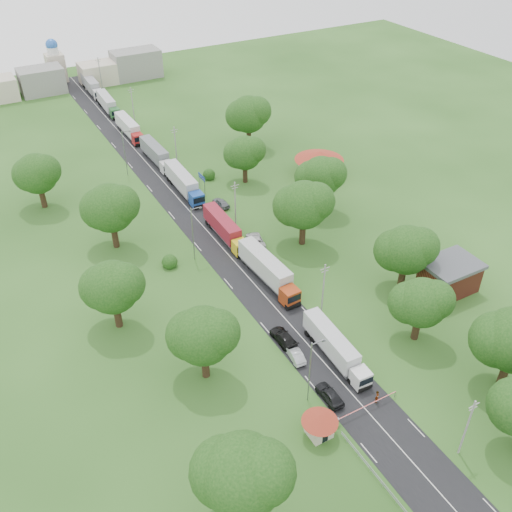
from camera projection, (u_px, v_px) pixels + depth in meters
ground at (266, 298)px, 88.67m from camera, size 260.00×260.00×0.00m
road at (211, 236)px, 102.86m from camera, size 8.00×200.00×0.04m
boom_barrier at (359, 410)px, 69.86m from camera, size 9.22×0.35×1.18m
guard_booth at (320, 422)px, 66.81m from camera, size 4.40×4.40×3.45m
guard_rail at (387, 493)px, 61.85m from camera, size 0.10×17.00×1.70m
info_sign at (202, 180)px, 113.81m from camera, size 0.12×3.10×4.10m
pole_0 at (467, 427)px, 63.26m from camera, size 1.60×0.24×9.00m
pole_1 at (323, 288)px, 83.13m from camera, size 1.60×0.24×9.00m
pole_2 at (235, 203)px, 103.01m from camera, size 1.60×0.24×9.00m
pole_3 at (176, 146)px, 122.89m from camera, size 1.60×0.24×9.00m
pole_4 at (133, 104)px, 142.76m from camera, size 1.60×0.24×9.00m
pole_5 at (100, 73)px, 162.64m from camera, size 1.60×0.24×9.00m
lamp_0 at (311, 369)px, 69.12m from camera, size 2.03×0.22×10.00m
lamp_1 at (193, 231)px, 93.97m from camera, size 2.03×0.22×10.00m
lamp_2 at (125, 151)px, 118.81m from camera, size 2.03×0.22×10.00m
tree_2 at (421, 302)px, 77.66m from camera, size 8.00×8.00×10.10m
tree_3 at (406, 249)px, 86.77m from camera, size 8.80×8.80×11.07m
tree_4 at (303, 204)px, 96.43m from camera, size 9.60×9.60×12.05m
tree_5 at (321, 176)px, 106.02m from camera, size 8.80×8.80×11.07m
tree_6 at (244, 153)px, 115.68m from camera, size 8.00×8.00×10.10m
tree_7 at (248, 114)px, 129.16m from camera, size 9.60×9.60×12.05m
tree_9 at (242, 473)px, 55.01m from camera, size 9.60×9.60×12.05m
tree_10 at (203, 335)px, 71.54m from camera, size 8.80×8.80×11.07m
tree_11 at (112, 286)px, 79.42m from camera, size 8.80×8.80×11.07m
tree_12 at (110, 207)px, 95.63m from camera, size 9.60×9.60×12.05m
tree_13 at (37, 173)px, 107.03m from camera, size 8.80×8.80×11.07m
house_brick at (449, 276)px, 88.86m from camera, size 8.60×6.60×5.20m
house_cream at (319, 160)px, 119.67m from camera, size 10.08×10.08×5.80m
distant_town at (79, 75)px, 164.99m from camera, size 52.00×8.00×8.00m
church at (55, 63)px, 167.71m from camera, size 5.00×5.00×12.30m
truck_0 at (335, 347)px, 77.21m from camera, size 2.79×13.57×3.75m
truck_1 at (268, 270)px, 90.77m from camera, size 3.20×15.35×4.24m
truck_2 at (224, 228)px, 101.21m from camera, size 2.50×13.82×3.83m
truck_3 at (183, 182)px, 114.59m from camera, size 2.81×15.06×4.17m
truck_4 at (156, 154)px, 125.59m from camera, size 2.68×14.20×3.93m
truck_5 at (129, 127)px, 137.37m from camera, size 2.59×14.22×3.94m
truck_6 at (108, 103)px, 150.34m from camera, size 2.84×14.06×3.89m
truck_7 at (91, 85)px, 161.42m from camera, size 2.90×14.69×4.07m
car_lane_front at (330, 395)px, 71.97m from camera, size 1.87×4.61×1.57m
car_lane_mid at (295, 354)px, 77.84m from camera, size 1.98×4.43×1.41m
car_lane_rear at (284, 338)px, 80.36m from camera, size 2.20×5.34×1.55m
car_verge_near at (255, 240)px, 100.34m from camera, size 3.56×5.84×1.51m
car_verge_far at (221, 203)px, 110.88m from camera, size 2.23×4.56×1.50m
pedestrian_near at (377, 397)px, 71.49m from camera, size 0.82×0.77×1.88m
pedestrian_booth at (329, 433)px, 67.12m from camera, size 1.11×1.07×1.80m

